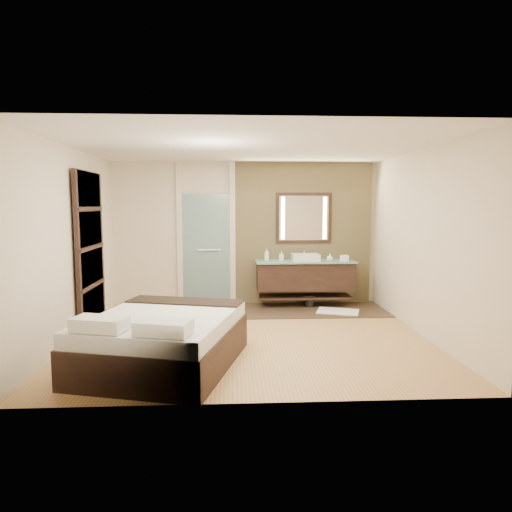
{
  "coord_description": "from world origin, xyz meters",
  "views": [
    {
      "loc": [
        -0.26,
        -6.45,
        1.9
      ],
      "look_at": [
        0.11,
        0.6,
        1.11
      ],
      "focal_mm": 32.0,
      "sensor_mm": 36.0,
      "label": 1
    }
  ],
  "objects": [
    {
      "name": "tile_strip",
      "position": [
        0.6,
        1.6,
        0.01
      ],
      "size": [
        3.8,
        1.3,
        0.01
      ],
      "primitive_type": "cube",
      "color": "#33261C",
      "rests_on": "floor"
    },
    {
      "name": "bath_mat",
      "position": [
        1.61,
        1.39,
        0.02
      ],
      "size": [
        0.84,
        0.7,
        0.02
      ],
      "primitive_type": "cube",
      "rotation": [
        0.0,
        0.0,
        -0.32
      ],
      "color": "white",
      "rests_on": "floor"
    },
    {
      "name": "stone_wall",
      "position": [
        1.1,
        2.21,
        1.35
      ],
      "size": [
        2.6,
        0.08,
        2.7
      ],
      "primitive_type": "cube",
      "color": "tan",
      "rests_on": "floor"
    },
    {
      "name": "mirror_unit",
      "position": [
        1.1,
        2.16,
        1.65
      ],
      "size": [
        1.06,
        0.04,
        0.96
      ],
      "color": "black",
      "rests_on": "stone_wall"
    },
    {
      "name": "floor",
      "position": [
        0.0,
        0.0,
        0.0
      ],
      "size": [
        5.0,
        5.0,
        0.0
      ],
      "primitive_type": "plane",
      "color": "#A67845",
      "rests_on": "ground"
    },
    {
      "name": "soap_bottle_c",
      "position": [
        1.53,
        1.78,
        0.94
      ],
      "size": [
        0.15,
        0.15,
        0.14
      ],
      "primitive_type": "imported",
      "rotation": [
        0.0,
        0.0,
        -0.39
      ],
      "color": "#BEEFED",
      "rests_on": "vanity"
    },
    {
      "name": "frosted_door",
      "position": [
        -0.75,
        2.2,
        1.14
      ],
      "size": [
        1.1,
        0.12,
        2.7
      ],
      "color": "#A9D6D5",
      "rests_on": "floor"
    },
    {
      "name": "cup",
      "position": [
        1.89,
        2.0,
        0.91
      ],
      "size": [
        0.12,
        0.12,
        0.09
      ],
      "primitive_type": "imported",
      "rotation": [
        0.0,
        0.0,
        0.05
      ],
      "color": "white",
      "rests_on": "vanity"
    },
    {
      "name": "tissue_box",
      "position": [
        1.82,
        1.84,
        0.92
      ],
      "size": [
        0.15,
        0.15,
        0.1
      ],
      "primitive_type": "cube",
      "rotation": [
        0.0,
        0.0,
        0.24
      ],
      "color": "white",
      "rests_on": "vanity"
    },
    {
      "name": "vanity",
      "position": [
        1.1,
        1.92,
        0.58
      ],
      "size": [
        1.85,
        0.55,
        0.88
      ],
      "color": "black",
      "rests_on": "stone_wall"
    },
    {
      "name": "soap_bottle_b",
      "position": [
        0.66,
        1.96,
        0.95
      ],
      "size": [
        0.1,
        0.1,
        0.17
      ],
      "primitive_type": "imported",
      "rotation": [
        0.0,
        0.0,
        -0.26
      ],
      "color": "#B2B2B2",
      "rests_on": "vanity"
    },
    {
      "name": "soap_bottle_a",
      "position": [
        0.38,
        1.95,
        0.98
      ],
      "size": [
        0.1,
        0.1,
        0.23
      ],
      "primitive_type": "imported",
      "rotation": [
        0.0,
        0.0,
        0.12
      ],
      "color": "silver",
      "rests_on": "vanity"
    },
    {
      "name": "bed",
      "position": [
        -1.08,
        -1.16,
        0.32
      ],
      "size": [
        2.03,
        2.31,
        0.76
      ],
      "rotation": [
        0.0,
        0.0,
        -0.26
      ],
      "color": "black",
      "rests_on": "floor"
    },
    {
      "name": "shoji_partition",
      "position": [
        -2.43,
        0.6,
        1.21
      ],
      "size": [
        0.06,
        1.2,
        2.4
      ],
      "color": "black",
      "rests_on": "floor"
    },
    {
      "name": "waste_bin",
      "position": [
        1.18,
        1.85,
        0.11
      ],
      "size": [
        0.22,
        0.22,
        0.22
      ],
      "primitive_type": "cylinder",
      "rotation": [
        0.0,
        0.0,
        0.26
      ],
      "color": "black",
      "rests_on": "floor"
    }
  ]
}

